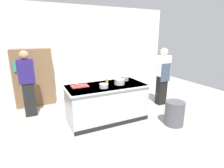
{
  "coord_description": "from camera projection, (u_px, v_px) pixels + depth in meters",
  "views": [
    {
      "loc": [
        -1.65,
        -3.79,
        2.09
      ],
      "look_at": [
        0.25,
        0.2,
        0.85
      ],
      "focal_mm": 28.37,
      "sensor_mm": 36.0,
      "label": 1
    }
  ],
  "objects": [
    {
      "name": "sauce_pan",
      "position": [
        125.0,
        78.0,
        4.74
      ],
      "size": [
        0.26,
        0.19,
        0.11
      ],
      "color": "#99999E",
      "rests_on": "counter_island"
    },
    {
      "name": "ground_plane",
      "position": [
        107.0,
        119.0,
        4.54
      ],
      "size": [
        10.0,
        10.0,
        0.0
      ],
      "primitive_type": "plane",
      "color": "#9E9991"
    },
    {
      "name": "person_chef",
      "position": [
        163.0,
        75.0,
        5.29
      ],
      "size": [
        0.38,
        0.25,
        1.72
      ],
      "rotation": [
        0.0,
        0.0,
        1.23
      ],
      "color": "black",
      "rests_on": "ground_plane"
    },
    {
      "name": "bookshelf",
      "position": [
        33.0,
        78.0,
        5.23
      ],
      "size": [
        1.1,
        0.31,
        1.7
      ],
      "color": "brown",
      "rests_on": "ground_plane"
    },
    {
      "name": "trash_bin",
      "position": [
        174.0,
        113.0,
        4.19
      ],
      "size": [
        0.45,
        0.45,
        0.58
      ],
      "primitive_type": "cylinder",
      "color": "#4C4C51",
      "rests_on": "ground_plane"
    },
    {
      "name": "cutting_board",
      "position": [
        80.0,
        86.0,
        4.2
      ],
      "size": [
        0.4,
        0.28,
        0.02
      ],
      "primitive_type": "cube",
      "color": "red",
      "rests_on": "counter_island"
    },
    {
      "name": "juice_cup",
      "position": [
        107.0,
        81.0,
        4.51
      ],
      "size": [
        0.07,
        0.07,
        0.1
      ],
      "primitive_type": "cylinder",
      "color": "yellow",
      "rests_on": "counter_island"
    },
    {
      "name": "stock_pot",
      "position": [
        119.0,
        82.0,
        4.36
      ],
      "size": [
        0.32,
        0.25,
        0.13
      ],
      "color": "#B7BABF",
      "rests_on": "counter_island"
    },
    {
      "name": "person_guest",
      "position": [
        27.0,
        82.0,
        4.51
      ],
      "size": [
        0.38,
        0.24,
        1.72
      ],
      "rotation": [
        0.0,
        0.0,
        -1.76
      ],
      "color": "black",
      "rests_on": "ground_plane"
    },
    {
      "name": "onion",
      "position": [
        77.0,
        84.0,
        4.18
      ],
      "size": [
        0.09,
        0.09,
        0.09
      ],
      "primitive_type": "sphere",
      "color": "tan",
      "rests_on": "cutting_board"
    },
    {
      "name": "mixing_bowl",
      "position": [
        104.0,
        86.0,
        4.07
      ],
      "size": [
        0.21,
        0.21,
        0.1
      ],
      "primitive_type": "cylinder",
      "color": "#B7BABF",
      "rests_on": "counter_island"
    },
    {
      "name": "back_wall",
      "position": [
        81.0,
        53.0,
        5.96
      ],
      "size": [
        6.4,
        0.12,
        3.0
      ],
      "primitive_type": "cube",
      "color": "silver",
      "rests_on": "ground_plane"
    },
    {
      "name": "counter_island",
      "position": [
        106.0,
        102.0,
        4.42
      ],
      "size": [
        1.98,
        0.98,
        0.9
      ],
      "color": "#B7BABF",
      "rests_on": "ground_plane"
    }
  ]
}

